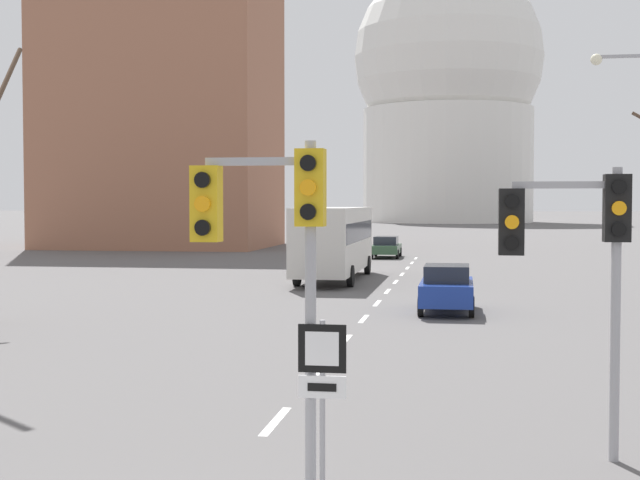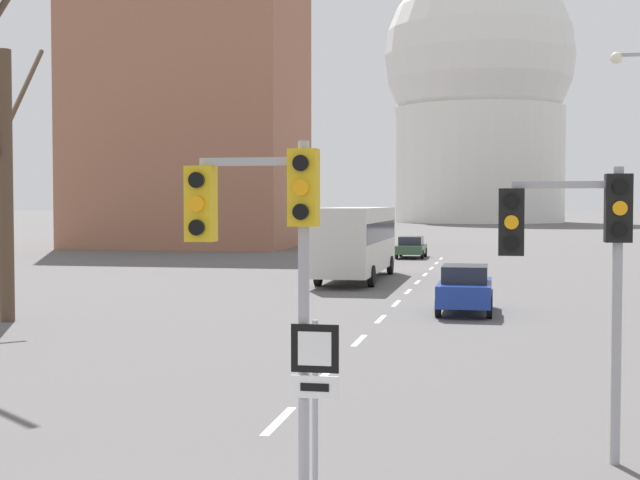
% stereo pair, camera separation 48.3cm
% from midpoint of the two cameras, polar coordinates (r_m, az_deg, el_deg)
% --- Properties ---
extents(lane_stripe_1, '(0.16, 2.00, 0.01)m').
position_cam_midpoint_polar(lane_stripe_1, '(15.41, -3.77, -11.49)').
color(lane_stripe_1, silver).
rests_on(lane_stripe_1, ground_plane).
extents(lane_stripe_2, '(0.16, 2.00, 0.01)m').
position_cam_midpoint_polar(lane_stripe_2, '(19.72, -0.81, -8.41)').
color(lane_stripe_2, silver).
rests_on(lane_stripe_2, ground_plane).
extents(lane_stripe_3, '(0.16, 2.00, 0.01)m').
position_cam_midpoint_polar(lane_stripe_3, '(24.10, 1.05, -6.43)').
color(lane_stripe_3, silver).
rests_on(lane_stripe_3, ground_plane).
extents(lane_stripe_4, '(0.16, 2.00, 0.01)m').
position_cam_midpoint_polar(lane_stripe_4, '(28.52, 2.33, -5.06)').
color(lane_stripe_4, silver).
rests_on(lane_stripe_4, ground_plane).
extents(lane_stripe_5, '(0.16, 2.00, 0.01)m').
position_cam_midpoint_polar(lane_stripe_5, '(32.96, 3.26, -4.06)').
color(lane_stripe_5, silver).
rests_on(lane_stripe_5, ground_plane).
extents(lane_stripe_6, '(0.16, 2.00, 0.01)m').
position_cam_midpoint_polar(lane_stripe_6, '(37.41, 3.97, -3.29)').
color(lane_stripe_6, silver).
rests_on(lane_stripe_6, ground_plane).
extents(lane_stripe_7, '(0.16, 2.00, 0.01)m').
position_cam_midpoint_polar(lane_stripe_7, '(41.88, 4.53, -2.69)').
color(lane_stripe_7, silver).
rests_on(lane_stripe_7, ground_plane).
extents(lane_stripe_8, '(0.16, 2.00, 0.01)m').
position_cam_midpoint_polar(lane_stripe_8, '(46.35, 4.98, -2.20)').
color(lane_stripe_8, silver).
rests_on(lane_stripe_8, ground_plane).
extents(lane_stripe_9, '(0.16, 2.00, 0.01)m').
position_cam_midpoint_polar(lane_stripe_9, '(50.83, 5.35, -1.80)').
color(lane_stripe_9, silver).
rests_on(lane_stripe_9, ground_plane).
extents(lane_stripe_10, '(0.16, 2.00, 0.01)m').
position_cam_midpoint_polar(lane_stripe_10, '(55.31, 5.66, -1.46)').
color(lane_stripe_10, silver).
rests_on(lane_stripe_10, ground_plane).
extents(lane_stripe_11, '(0.16, 2.00, 0.01)m').
position_cam_midpoint_polar(lane_stripe_11, '(59.79, 5.92, -1.17)').
color(lane_stripe_11, silver).
rests_on(lane_stripe_11, ground_plane).
extents(traffic_signal_centre_tall, '(1.70, 0.34, 4.47)m').
position_cam_midpoint_polar(traffic_signal_centre_tall, '(11.15, -4.29, 0.67)').
color(traffic_signal_centre_tall, '#9E9EA3').
rests_on(traffic_signal_centre_tall, ground_plane).
extents(traffic_signal_near_right, '(1.82, 0.34, 4.21)m').
position_cam_midpoint_polar(traffic_signal_near_right, '(13.15, 15.16, -0.03)').
color(traffic_signal_near_right, '#9E9EA3').
rests_on(traffic_signal_near_right, ground_plane).
extents(route_sign_post, '(0.60, 0.08, 2.25)m').
position_cam_midpoint_polar(route_sign_post, '(11.13, -1.11, -8.89)').
color(route_sign_post, '#9E9EA3').
rests_on(route_sign_post, ground_plane).
extents(street_lamp_right, '(1.80, 0.36, 8.34)m').
position_cam_midpoint_polar(street_lamp_right, '(29.30, 19.14, 4.94)').
color(street_lamp_right, '#9E9EA3').
rests_on(street_lamp_right, ground_plane).
extents(sedan_near_left, '(1.87, 4.35, 1.45)m').
position_cam_midpoint_polar(sedan_near_left, '(60.29, 4.03, -0.43)').
color(sedan_near_left, '#2D4C33').
rests_on(sedan_near_left, ground_plane).
extents(sedan_near_right, '(1.70, 4.09, 1.55)m').
position_cam_midpoint_polar(sedan_near_right, '(61.13, 1.71, -0.35)').
color(sedan_near_right, '#B7B7BC').
rests_on(sedan_near_right, ground_plane).
extents(sedan_mid_centre, '(1.81, 4.20, 1.62)m').
position_cam_midpoint_polar(sedan_mid_centre, '(30.33, 7.67, -3.06)').
color(sedan_mid_centre, navy).
rests_on(sedan_mid_centre, ground_plane).
extents(city_bus, '(2.66, 10.80, 3.48)m').
position_cam_midpoint_polar(city_bus, '(42.53, 0.59, 0.16)').
color(city_bus, beige).
rests_on(city_bus, ground_plane).
extents(capitol_dome, '(36.46, 36.46, 51.49)m').
position_cam_midpoint_polar(capitol_dome, '(176.64, 8.11, 9.31)').
color(capitol_dome, silver).
rests_on(capitol_dome, ground_plane).
extents(apartment_block_left, '(18.00, 14.00, 22.65)m').
position_cam_midpoint_polar(apartment_block_left, '(76.82, -10.18, 8.04)').
color(apartment_block_left, '#9E664C').
rests_on(apartment_block_left, ground_plane).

